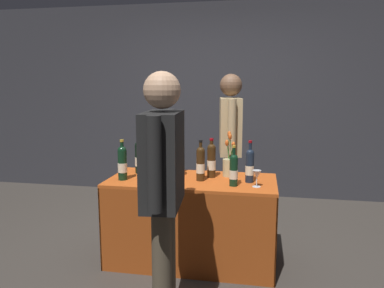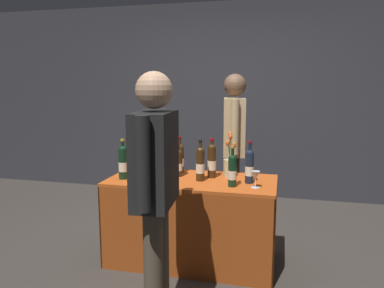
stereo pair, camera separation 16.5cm
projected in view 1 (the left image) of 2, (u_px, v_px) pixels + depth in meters
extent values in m
plane|color=#38332D|center=(192.00, 260.00, 3.26)|extent=(12.00, 12.00, 0.00)
cube|color=#2D2D33|center=(220.00, 101.00, 5.11)|extent=(7.69, 0.12, 2.60)
cube|color=#B74C19|center=(192.00, 180.00, 3.15)|extent=(1.40, 0.66, 0.02)
cube|color=#963E14|center=(184.00, 236.00, 2.89)|extent=(1.40, 0.01, 0.70)
cube|color=#963E14|center=(198.00, 209.00, 3.52)|extent=(1.40, 0.01, 0.70)
cube|color=#963E14|center=(116.00, 216.00, 3.33)|extent=(0.01, 0.66, 0.70)
cube|color=#963E14|center=(275.00, 227.00, 3.08)|extent=(0.01, 0.66, 0.70)
cylinder|color=#192333|center=(250.00, 168.00, 3.03)|extent=(0.07, 0.07, 0.24)
sphere|color=#192333|center=(250.00, 153.00, 3.01)|extent=(0.07, 0.07, 0.07)
cylinder|color=#192333|center=(250.00, 148.00, 3.00)|extent=(0.03, 0.03, 0.09)
cylinder|color=maroon|center=(250.00, 142.00, 2.99)|extent=(0.03, 0.03, 0.02)
cylinder|color=beige|center=(250.00, 170.00, 3.03)|extent=(0.07, 0.07, 0.08)
cylinder|color=#38230F|center=(201.00, 166.00, 3.08)|extent=(0.07, 0.07, 0.25)
sphere|color=#38230F|center=(201.00, 151.00, 3.06)|extent=(0.07, 0.07, 0.07)
cylinder|color=#38230F|center=(201.00, 147.00, 3.06)|extent=(0.03, 0.03, 0.07)
cylinder|color=black|center=(201.00, 141.00, 3.05)|extent=(0.03, 0.03, 0.02)
cylinder|color=beige|center=(201.00, 168.00, 3.08)|extent=(0.07, 0.07, 0.08)
cylinder|color=#38230F|center=(211.00, 163.00, 3.19)|extent=(0.07, 0.07, 0.26)
sphere|color=#38230F|center=(212.00, 148.00, 3.17)|extent=(0.07, 0.07, 0.07)
cylinder|color=#38230F|center=(212.00, 144.00, 3.17)|extent=(0.03, 0.03, 0.07)
cylinder|color=maroon|center=(212.00, 139.00, 3.16)|extent=(0.03, 0.03, 0.02)
cylinder|color=beige|center=(211.00, 165.00, 3.19)|extent=(0.07, 0.07, 0.08)
cylinder|color=black|center=(234.00, 172.00, 2.92)|extent=(0.07, 0.07, 0.22)
sphere|color=black|center=(234.00, 158.00, 2.90)|extent=(0.06, 0.06, 0.06)
cylinder|color=black|center=(234.00, 153.00, 2.89)|extent=(0.02, 0.02, 0.08)
cylinder|color=#B7932D|center=(234.00, 146.00, 2.89)|extent=(0.03, 0.03, 0.02)
cylinder|color=beige|center=(234.00, 174.00, 2.92)|extent=(0.07, 0.07, 0.07)
cylinder|color=black|center=(139.00, 159.00, 3.34)|extent=(0.08, 0.08, 0.25)
sphere|color=black|center=(139.00, 145.00, 3.32)|extent=(0.07, 0.07, 0.07)
cylinder|color=black|center=(139.00, 141.00, 3.32)|extent=(0.03, 0.03, 0.08)
cylinder|color=maroon|center=(139.00, 135.00, 3.31)|extent=(0.04, 0.04, 0.02)
cylinder|color=beige|center=(139.00, 161.00, 3.35)|extent=(0.08, 0.08, 0.08)
cylinder|color=black|center=(154.00, 164.00, 3.21)|extent=(0.07, 0.07, 0.22)
sphere|color=black|center=(154.00, 152.00, 3.19)|extent=(0.07, 0.07, 0.07)
cylinder|color=black|center=(154.00, 147.00, 3.19)|extent=(0.03, 0.03, 0.09)
cylinder|color=maroon|center=(154.00, 141.00, 3.18)|extent=(0.03, 0.03, 0.02)
cylinder|color=beige|center=(154.00, 166.00, 3.21)|extent=(0.07, 0.07, 0.07)
cylinder|color=#38230F|center=(178.00, 165.00, 3.22)|extent=(0.07, 0.07, 0.20)
sphere|color=#38230F|center=(177.00, 154.00, 3.21)|extent=(0.07, 0.07, 0.07)
cylinder|color=#38230F|center=(177.00, 149.00, 3.20)|extent=(0.03, 0.03, 0.08)
cylinder|color=maroon|center=(177.00, 144.00, 3.19)|extent=(0.03, 0.03, 0.02)
cylinder|color=beige|center=(178.00, 167.00, 3.23)|extent=(0.07, 0.07, 0.06)
cylinder|color=#38230F|center=(178.00, 160.00, 3.36)|extent=(0.08, 0.08, 0.23)
sphere|color=#38230F|center=(178.00, 148.00, 3.34)|extent=(0.08, 0.08, 0.08)
cylinder|color=#38230F|center=(178.00, 143.00, 3.33)|extent=(0.03, 0.03, 0.09)
cylinder|color=maroon|center=(178.00, 137.00, 3.33)|extent=(0.03, 0.03, 0.02)
cylinder|color=beige|center=(178.00, 162.00, 3.36)|extent=(0.08, 0.08, 0.07)
cylinder|color=black|center=(122.00, 165.00, 3.11)|extent=(0.08, 0.08, 0.25)
sphere|color=black|center=(122.00, 151.00, 3.09)|extent=(0.07, 0.07, 0.07)
cylinder|color=black|center=(122.00, 146.00, 3.08)|extent=(0.03, 0.03, 0.07)
cylinder|color=#B7932D|center=(122.00, 141.00, 3.07)|extent=(0.03, 0.03, 0.02)
cylinder|color=beige|center=(123.00, 167.00, 3.11)|extent=(0.08, 0.08, 0.08)
cylinder|color=silver|center=(158.00, 183.00, 3.03)|extent=(0.06, 0.06, 0.00)
cylinder|color=silver|center=(158.00, 179.00, 3.02)|extent=(0.01, 0.01, 0.06)
cone|color=silver|center=(158.00, 170.00, 3.01)|extent=(0.06, 0.06, 0.07)
cylinder|color=silver|center=(256.00, 187.00, 2.91)|extent=(0.07, 0.07, 0.00)
cylinder|color=silver|center=(257.00, 183.00, 2.90)|extent=(0.01, 0.01, 0.06)
cone|color=silver|center=(257.00, 175.00, 2.89)|extent=(0.07, 0.07, 0.07)
cylinder|color=tan|center=(229.00, 168.00, 3.24)|extent=(0.10, 0.10, 0.15)
cylinder|color=#38722D|center=(229.00, 155.00, 3.22)|extent=(0.04, 0.01, 0.22)
ellipsoid|color=#E05B1E|center=(227.00, 143.00, 3.21)|extent=(0.03, 0.03, 0.05)
cylinder|color=#38722D|center=(231.00, 152.00, 3.19)|extent=(0.03, 0.05, 0.28)
ellipsoid|color=#E05B1E|center=(230.00, 137.00, 3.15)|extent=(0.03, 0.03, 0.05)
cylinder|color=#38722D|center=(229.00, 151.00, 3.24)|extent=(0.01, 0.01, 0.29)
ellipsoid|color=#E05B1E|center=(229.00, 134.00, 3.21)|extent=(0.03, 0.03, 0.05)
cylinder|color=#38722D|center=(231.00, 156.00, 3.24)|extent=(0.04, 0.03, 0.20)
ellipsoid|color=#E05B1E|center=(233.00, 145.00, 3.23)|extent=(0.03, 0.03, 0.05)
cylinder|color=#4C4233|center=(229.00, 190.00, 3.97)|extent=(0.12, 0.12, 0.81)
cylinder|color=#4C4233|center=(230.00, 194.00, 3.82)|extent=(0.12, 0.12, 0.81)
cube|color=tan|center=(230.00, 126.00, 3.79)|extent=(0.26, 0.41, 0.57)
sphere|color=brown|center=(231.00, 85.00, 3.72)|extent=(0.22, 0.22, 0.22)
cylinder|color=tan|center=(229.00, 122.00, 4.02)|extent=(0.08, 0.08, 0.53)
cylinder|color=tan|center=(232.00, 127.00, 3.55)|extent=(0.08, 0.08, 0.53)
cylinder|color=#4C4233|center=(162.00, 273.00, 2.24)|extent=(0.12, 0.12, 0.80)
cylinder|color=#4C4233|center=(166.00, 260.00, 2.41)|extent=(0.12, 0.12, 0.80)
cube|color=black|center=(163.00, 159.00, 2.22)|extent=(0.25, 0.45, 0.56)
sphere|color=tan|center=(162.00, 90.00, 2.15)|extent=(0.22, 0.22, 0.22)
cylinder|color=black|center=(154.00, 165.00, 1.96)|extent=(0.08, 0.08, 0.52)
cylinder|color=black|center=(170.00, 148.00, 2.47)|extent=(0.08, 0.08, 0.52)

